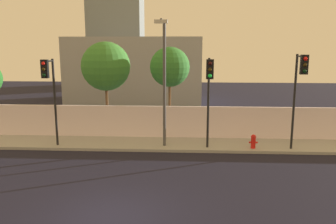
% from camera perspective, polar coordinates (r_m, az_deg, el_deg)
% --- Properties ---
extents(ground_plane, '(80.00, 80.00, 0.00)m').
position_cam_1_polar(ground_plane, '(11.78, -9.38, -16.72)').
color(ground_plane, black).
extents(sidewalk, '(36.00, 2.40, 0.15)m').
position_cam_1_polar(sidewalk, '(19.28, -4.17, -5.19)').
color(sidewalk, '#9B9B9B').
rests_on(sidewalk, ground).
extents(perimeter_wall, '(36.00, 0.18, 1.80)m').
position_cam_1_polar(perimeter_wall, '(20.28, -3.75, -1.52)').
color(perimeter_wall, silver).
rests_on(perimeter_wall, sidewalk).
extents(traffic_light_left, '(0.35, 1.20, 4.54)m').
position_cam_1_polar(traffic_light_left, '(18.62, -18.65, 4.32)').
color(traffic_light_left, black).
rests_on(traffic_light_left, sidewalk).
extents(traffic_light_center, '(0.35, 1.79, 4.60)m').
position_cam_1_polar(traffic_light_center, '(17.01, 6.68, 4.47)').
color(traffic_light_center, black).
rests_on(traffic_light_center, sidewalk).
extents(traffic_light_right, '(0.34, 1.42, 4.80)m').
position_cam_1_polar(traffic_light_right, '(18.00, 20.52, 4.59)').
color(traffic_light_right, black).
rests_on(traffic_light_right, sidewalk).
extents(street_lamp_curbside, '(0.61, 1.75, 6.44)m').
position_cam_1_polar(street_lamp_curbside, '(17.78, -0.66, 6.21)').
color(street_lamp_curbside, '#4C4C51').
rests_on(street_lamp_curbside, sidewalk).
extents(fire_hydrant, '(0.44, 0.26, 0.72)m').
position_cam_1_polar(fire_hydrant, '(18.65, 13.66, -4.57)').
color(fire_hydrant, red).
rests_on(fire_hydrant, sidewalk).
extents(roadside_tree_midleft, '(2.94, 2.94, 5.58)m').
position_cam_1_polar(roadside_tree_midleft, '(21.55, -10.04, 7.28)').
color(roadside_tree_midleft, brown).
rests_on(roadside_tree_midleft, ground).
extents(roadside_tree_midright, '(2.37, 2.37, 5.27)m').
position_cam_1_polar(roadside_tree_midright, '(21.02, 0.29, 7.28)').
color(roadside_tree_midright, brown).
rests_on(roadside_tree_midright, ground).
extents(low_building_distant, '(12.47, 6.00, 6.04)m').
position_cam_1_polar(low_building_distant, '(34.10, -5.30, 6.91)').
color(low_building_distant, '#999999').
rests_on(low_building_distant, ground).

